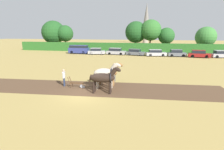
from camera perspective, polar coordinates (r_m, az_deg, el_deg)
name	(u,v)px	position (r m, az deg, el deg)	size (l,w,h in m)	color
ground_plane	(87,94)	(15.08, -8.18, -6.19)	(240.00, 240.00, 0.00)	#A88E4C
plowed_furrow_strip	(56,87)	(17.76, -17.91, -3.66)	(31.85, 4.46, 0.01)	brown
hedgerow	(132,48)	(47.04, 6.54, 8.83)	(66.34, 1.22, 2.46)	#286023
tree_far_left	(54,33)	(60.21, -18.55, 13.01)	(7.36, 7.36, 8.86)	brown
tree_left	(65,34)	(58.06, -15.05, 12.94)	(5.06, 5.06, 7.41)	#4C3823
tree_center_left	(136,32)	(51.53, 7.78, 13.69)	(6.03, 6.03, 8.29)	#4C3823
tree_center	(151,30)	(50.46, 12.52, 14.08)	(5.69, 5.69, 8.63)	brown
tree_center_right	(166,36)	(51.05, 17.33, 12.06)	(4.44, 4.44, 6.47)	brown
tree_right	(206,37)	(52.77, 28.28, 10.90)	(5.25, 5.25, 6.67)	#4C3823
church_spire	(146,22)	(91.08, 11.14, 16.55)	(2.99, 2.99, 19.39)	gray
draft_horse_lead_left	(103,78)	(14.85, -2.84, -0.98)	(2.86, 1.07, 2.38)	black
draft_horse_lead_right	(105,73)	(15.96, -2.15, 0.53)	(2.66, 1.20, 2.53)	#B2A38E
draft_horse_trail_left	(107,72)	(17.14, -1.49, 0.86)	(2.85, 1.11, 2.37)	brown
plow	(78,84)	(16.86, -11.06, -3.03)	(1.62, 0.50, 1.13)	#4C331E
farmer_at_plow	(64,76)	(17.51, -15.45, -0.41)	(0.35, 0.64, 1.68)	#28334C
farmer_beside_team	(115,73)	(18.51, 0.82, 0.70)	(0.41, 0.63, 1.62)	#4C4C4C
parked_van	(79,49)	(44.73, -10.79, 8.24)	(4.97, 1.93, 2.09)	navy
parked_car_left	(97,51)	(42.56, -5.07, 7.71)	(4.33, 2.54, 1.54)	#9E9EA8
parked_car_center_left	(116,51)	(41.95, 1.24, 7.69)	(4.64, 2.18, 1.58)	#9E9EA8
parked_car_center	(135,52)	(41.01, 7.61, 7.38)	(4.37, 2.51, 1.47)	#565B66
parked_car_center_right	(156,53)	(40.33, 14.08, 6.99)	(4.62, 2.53, 1.48)	#A8A8B2
parked_car_right	(177,53)	(41.04, 20.32, 6.70)	(3.97, 2.15, 1.54)	#565B66
parked_car_far_right	(199,54)	(41.24, 26.48, 6.16)	(4.41, 2.24, 1.55)	maroon
parked_car_end_right	(221,54)	(43.15, 32.12, 5.76)	(4.25, 2.29, 1.53)	#9E9EA8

